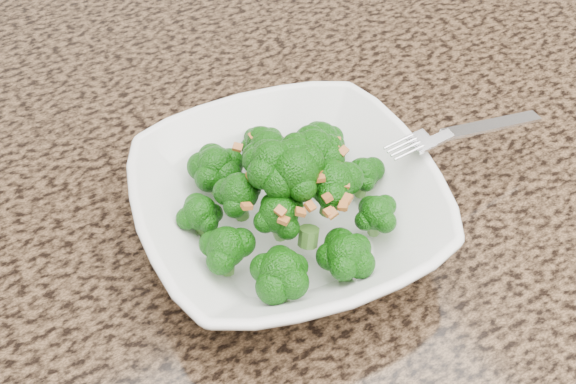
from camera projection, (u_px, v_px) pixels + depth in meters
cabinet at (349, 370)px, 1.04m from camera, size 1.55×0.95×0.87m
granite_counter at (377, 141)px, 0.71m from camera, size 1.64×1.04×0.03m
bowl at (288, 209)px, 0.59m from camera, size 0.27×0.27×0.06m
broccoli_pile at (288, 155)px, 0.54m from camera, size 0.21×0.21×0.06m
garlic_topping at (288, 120)px, 0.52m from camera, size 0.13×0.13×0.01m
fork at (444, 137)px, 0.59m from camera, size 0.18×0.03×0.01m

